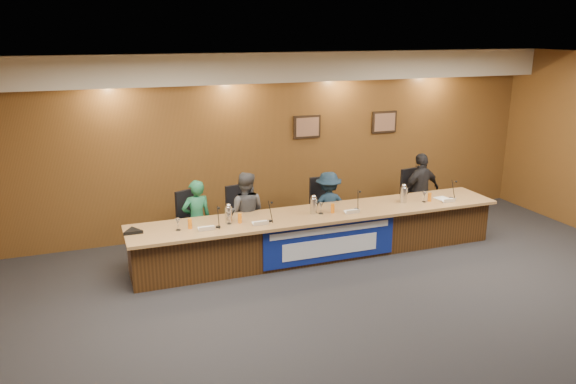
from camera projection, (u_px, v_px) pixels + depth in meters
name	position (u px, v px, depth m)	size (l,w,h in m)	color
floor	(395.00, 324.00, 7.05)	(10.00, 10.00, 0.00)	black
ceiling	(411.00, 63.00, 6.16)	(10.00, 8.00, 0.04)	silver
wall_back	(286.00, 141.00, 10.21)	(10.00, 0.04, 3.20)	brown
soffit	(291.00, 66.00, 9.60)	(10.00, 0.50, 0.50)	beige
dais_body	(320.00, 235.00, 9.11)	(6.00, 0.80, 0.70)	#3E240F
dais_top	(321.00, 214.00, 8.96)	(6.10, 0.95, 0.05)	#9A7041
banner	(330.00, 242.00, 8.73)	(2.20, 0.02, 0.65)	navy
banner_text_upper	(331.00, 230.00, 8.66)	(2.00, 0.01, 0.10)	silver
banner_text_lower	(331.00, 247.00, 8.74)	(1.60, 0.01, 0.28)	silver
wall_photo_left	(307.00, 127.00, 10.24)	(0.52, 0.04, 0.42)	black
wall_photo_right	(384.00, 122.00, 10.77)	(0.52, 0.04, 0.42)	black
panelist_a	(197.00, 220.00, 8.91)	(0.48, 0.31, 1.31)	#1B5F3D
panelist_b	(245.00, 213.00, 9.17)	(0.66, 0.52, 1.36)	#454549
panelist_c	(328.00, 207.00, 9.68)	(0.80, 0.46, 1.23)	#112436
panelist_d	(421.00, 191.00, 10.26)	(0.84, 0.35, 1.42)	black
office_chair_a	(196.00, 228.00, 9.05)	(0.48, 0.48, 0.08)	black
office_chair_b	(244.00, 222.00, 9.31)	(0.48, 0.48, 0.08)	black
office_chair_c	(326.00, 213.00, 9.80)	(0.48, 0.48, 0.08)	black
office_chair_d	(417.00, 202.00, 10.42)	(0.48, 0.48, 0.08)	black
nameplate_a	(207.00, 228.00, 8.11)	(0.24, 0.06, 0.09)	white
microphone_a	(218.00, 227.00, 8.27)	(0.07, 0.07, 0.02)	black
juice_glass_a	(190.00, 224.00, 8.21)	(0.06, 0.06, 0.15)	orange
water_glass_a	(178.00, 224.00, 8.13)	(0.08, 0.08, 0.18)	silver
nameplate_b	(261.00, 223.00, 8.34)	(0.24, 0.06, 0.09)	white
microphone_b	(270.00, 221.00, 8.53)	(0.07, 0.07, 0.02)	black
juice_glass_b	(240.00, 218.00, 8.45)	(0.06, 0.06, 0.15)	orange
water_glass_b	(229.00, 218.00, 8.40)	(0.08, 0.08, 0.18)	silver
nameplate_c	(353.00, 211.00, 8.86)	(0.24, 0.06, 0.09)	white
microphone_c	(356.00, 209.00, 9.09)	(0.07, 0.07, 0.02)	black
juice_glass_c	(333.00, 208.00, 8.91)	(0.06, 0.06, 0.15)	orange
water_glass_c	(321.00, 208.00, 8.87)	(0.08, 0.08, 0.18)	silver
nameplate_d	(450.00, 200.00, 9.45)	(0.24, 0.06, 0.09)	white
microphone_d	(451.00, 198.00, 9.68)	(0.07, 0.07, 0.02)	black
juice_glass_d	(430.00, 197.00, 9.51)	(0.06, 0.06, 0.15)	orange
water_glass_d	(424.00, 197.00, 9.47)	(0.08, 0.08, 0.18)	silver
carafe_left	(229.00, 215.00, 8.44)	(0.11, 0.11, 0.25)	silver
carafe_mid	(314.00, 206.00, 8.87)	(0.11, 0.11, 0.25)	silver
carafe_right	(404.00, 195.00, 9.44)	(0.12, 0.12, 0.26)	silver
speakerphone	(133.00, 231.00, 8.04)	(0.32, 0.32, 0.05)	black
paper_stack	(444.00, 199.00, 9.66)	(0.22, 0.30, 0.01)	white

